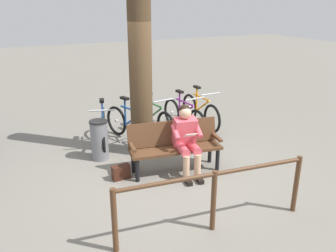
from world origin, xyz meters
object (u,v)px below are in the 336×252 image
Objects in this scene: bench at (174,143)px; bicycle_orange at (131,125)px; litter_bin at (99,140)px; bicycle_purple at (153,119)px; bicycle_green at (104,129)px; tree_trunk at (140,52)px; person_reading at (186,137)px; handbag at (121,172)px; bicycle_silver at (184,117)px; bicycle_black at (200,111)px.

bicycle_orange is (0.21, -1.59, -0.15)m from bench.
litter_bin is 1.61m from bicycle_purple.
bicycle_orange is 0.99× the size of bicycle_green.
tree_trunk reaches higher than bench.
person_reading is 1.76m from tree_trunk.
person_reading is 0.31× the size of tree_trunk.
handbag is 1.57m from bicycle_green.
bicycle_purple is at bearing -109.37° from bicycle_silver.
handbag is 0.19× the size of bicycle_orange.
bicycle_orange is at bearing -72.94° from bench.
bicycle_purple is (-1.34, -1.67, 0.24)m from handbag.
litter_bin is at bearing -74.20° from bicycle_black.
handbag is at bearing 95.33° from litter_bin.
bicycle_purple is at bearing -92.39° from bench.
bicycle_silver is 1.04× the size of bicycle_orange.
handbag is (1.10, -0.27, -0.54)m from person_reading.
handbag is at bearing 9.98° from bicycle_green.
handbag is 2.15m from bicycle_purple.
person_reading is 0.74× the size of bicycle_green.
bicycle_purple and bicycle_orange have the same top height.
bicycle_purple is (-0.60, -0.81, -1.60)m from tree_trunk.
bench is 1.82m from bicycle_green.
handbag is at bearing -58.69° from bicycle_silver.
bench is 1.38× the size of person_reading.
person_reading reaches higher than bench.
bicycle_green is at bearing -53.29° from person_reading.
bicycle_silver is at bearing -143.61° from handbag.
bench is 0.99× the size of bicycle_purple.
person_reading reaches higher than bicycle_purple.
person_reading is at bearing 43.29° from bicycle_green.
litter_bin reaches higher than handbag.
handbag is at bearing 4.78° from bench.
tree_trunk is at bearing 56.05° from bicycle_green.
litter_bin is at bearing -6.58° from bicycle_green.
bicycle_black reaches higher than litter_bin.
person_reading reaches higher than bicycle_orange.
tree_trunk is at bearing -44.41° from bicycle_purple.
bicycle_black is (-1.61, -1.76, -0.15)m from bench.
person_reading is (-0.13, 0.19, 0.16)m from bench.
litter_bin is at bearing -34.31° from bench.
bicycle_black is 1.04× the size of bicycle_orange.
tree_trunk reaches higher than bicycle_purple.
bicycle_black and bicycle_orange have the same top height.
bench is 1.75m from tree_trunk.
bicycle_purple is (0.68, -0.17, 0.00)m from bicycle_silver.
bicycle_silver is (0.55, 0.19, 0.00)m from bicycle_black.
bicycle_orange is (-0.85, -0.58, -0.02)m from litter_bin.
bicycle_purple is 1.03× the size of bicycle_green.
bicycle_silver reaches higher than litter_bin.
bench is at bearing -45.43° from person_reading.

